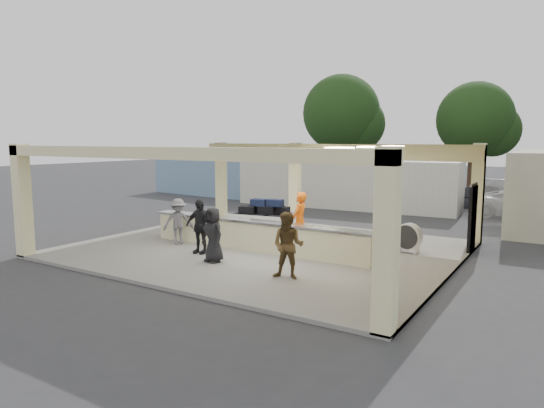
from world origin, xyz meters
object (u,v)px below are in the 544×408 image
Objects in this scene: luggage_cart at (264,217)px; container_blue at (216,177)px; baggage_handler at (300,221)px; container_white at (345,184)px; passenger_b at (200,226)px; passenger_a at (288,246)px; baggage_counter at (256,235)px; passenger_d at (213,235)px; car_dark at (493,197)px; drum_fan at (408,237)px; car_white_a at (523,204)px; passenger_c at (178,222)px.

container_blue is at bearing 126.56° from luggage_cart.
container_white reaches higher than baggage_handler.
baggage_handler is 1.10× the size of passenger_b.
luggage_cart is 5.31m from passenger_a.
passenger_d is (-0.21, -1.91, 0.32)m from baggage_counter.
baggage_counter is 2.03m from luggage_cart.
passenger_a is 0.45× the size of car_dark.
luggage_cart reaches higher than drum_fan.
baggage_handler reaches higher than passenger_d.
passenger_a is at bearing -20.98° from passenger_b.
container_blue reaches higher than luggage_cart.
container_white is 9.73m from container_blue.
passenger_a is at bearing 174.47° from car_dark.
passenger_d is at bearing -31.32° from baggage_handler.
container_white is 1.25× the size of container_blue.
container_blue reaches higher than drum_fan.
baggage_handler is at bearing 76.04° from passenger_d.
car_white_a is (4.13, 15.01, -0.32)m from passenger_a.
luggage_cart is at bearing 115.73° from baggage_counter.
passenger_a is (1.35, -3.06, -0.08)m from baggage_handler.
passenger_a is 0.38× the size of car_white_a.
luggage_cart is 1.54× the size of passenger_b.
passenger_a is (3.40, -4.07, 0.10)m from luggage_cart.
passenger_d is (-1.40, -2.71, -0.14)m from baggage_handler.
luggage_cart is at bearing 76.34° from passenger_b.
baggage_handler reaches higher than luggage_cart.
drum_fan is (5.18, 0.48, -0.26)m from luggage_cart.
passenger_b is (-3.79, 0.98, -0.01)m from passenger_a.
car_white_a is (5.48, 11.95, -0.40)m from baggage_handler.
passenger_b is 17.26m from container_blue.
baggage_counter is 1.84m from passenger_b.
passenger_d is at bearing -45.68° from container_blue.
passenger_d is 13.61m from container_white.
container_white reaches higher than luggage_cart.
passenger_c reaches higher than car_white_a.
container_white is at bearing 99.60° from baggage_counter.
baggage_counter is 14.38m from car_white_a.
baggage_counter is at bearing -141.70° from drum_fan.
car_white_a is at bearing 151.31° from baggage_handler.
drum_fan is at bearing -31.13° from passenger_c.
car_white_a is 2.92m from car_dark.
passenger_a is 1.01× the size of passenger_b.
luggage_cart is 15.18m from container_blue.
container_blue is at bearing 157.62° from drum_fan.
passenger_a is 0.18× the size of container_blue.
baggage_counter is 0.86× the size of container_blue.
passenger_c is at bearing -96.75° from container_white.
passenger_d is (-2.74, 0.35, -0.06)m from passenger_a.
drum_fan is (4.30, 2.29, 0.02)m from baggage_counter.
container_white reaches higher than container_blue.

